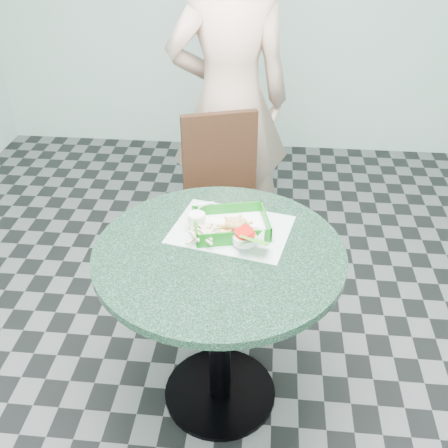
# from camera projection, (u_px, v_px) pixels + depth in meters

# --- Properties ---
(floor) EXTENTS (4.00, 5.00, 0.02)m
(floor) POSITION_uv_depth(u_px,v_px,m) (220.00, 393.00, 2.25)
(floor) COLOR #303335
(floor) RESTS_ON ground
(cafe_table) EXTENTS (0.88, 0.88, 0.75)m
(cafe_table) POSITION_uv_depth(u_px,v_px,m) (219.00, 291.00, 1.93)
(cafe_table) COLOR black
(cafe_table) RESTS_ON floor
(dining_chair) EXTENTS (0.37, 0.37, 0.93)m
(dining_chair) POSITION_uv_depth(u_px,v_px,m) (218.00, 196.00, 2.60)
(dining_chair) COLOR #5C2F1D
(dining_chair) RESTS_ON floor
(diner_person) EXTENTS (0.82, 0.62, 2.04)m
(diner_person) POSITION_uv_depth(u_px,v_px,m) (230.00, 76.00, 2.62)
(diner_person) COLOR tan
(diner_person) RESTS_ON floor
(placemat) EXTENTS (0.48, 0.40, 0.00)m
(placemat) POSITION_uv_depth(u_px,v_px,m) (231.00, 234.00, 1.94)
(placemat) COLOR #AEC4C0
(placemat) RESTS_ON cafe_table
(food_basket) EXTENTS (0.27, 0.20, 0.05)m
(food_basket) POSITION_uv_depth(u_px,v_px,m) (230.00, 231.00, 1.92)
(food_basket) COLOR #0C6410
(food_basket) RESTS_ON placemat
(crab_sandwich) EXTENTS (0.11, 0.11, 0.07)m
(crab_sandwich) POSITION_uv_depth(u_px,v_px,m) (233.00, 231.00, 1.87)
(crab_sandwich) COLOR gold
(crab_sandwich) RESTS_ON food_basket
(fries_pile) EXTENTS (0.12, 0.13, 0.04)m
(fries_pile) POSITION_uv_depth(u_px,v_px,m) (200.00, 232.00, 1.88)
(fries_pile) COLOR beige
(fries_pile) RESTS_ON food_basket
(sauce_ramekin) EXTENTS (0.06, 0.06, 0.04)m
(sauce_ramekin) POSITION_uv_depth(u_px,v_px,m) (198.00, 218.00, 1.93)
(sauce_ramekin) COLOR silver
(sauce_ramekin) RESTS_ON food_basket
(garnish_cup) EXTENTS (0.12, 0.12, 0.05)m
(garnish_cup) POSITION_uv_depth(u_px,v_px,m) (240.00, 244.00, 1.81)
(garnish_cup) COLOR white
(garnish_cup) RESTS_ON food_basket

